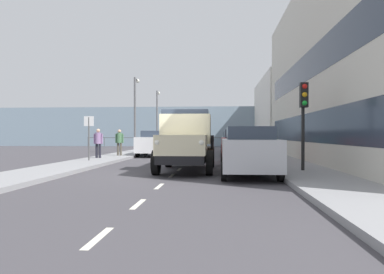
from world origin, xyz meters
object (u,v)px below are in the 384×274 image
(pedestrian_near_railing, at_px, (98,141))
(lamp_post_promenade, at_px, (135,107))
(car_teal_kerbside_2, at_px, (235,143))
(pedestrian_with_bag, at_px, (119,140))
(car_red_kerbside_1, at_px, (239,146))
(car_grey_kerbside_3, at_px, (232,141))
(traffic_light_near, at_px, (304,107))
(car_silver_kerbside_near, at_px, (249,151))
(street_sign, at_px, (89,130))
(car_white_oppositeside_0, at_px, (155,143))
(lamp_post_far, at_px, (157,113))
(truck_vintage_cream, at_px, (186,142))

(pedestrian_near_railing, height_order, lamp_post_promenade, lamp_post_promenade)
(car_teal_kerbside_2, relative_size, pedestrian_with_bag, 2.74)
(car_red_kerbside_1, xyz_separation_m, car_grey_kerbside_3, (-0.00, -11.75, -0.00))
(car_teal_kerbside_2, height_order, traffic_light_near, traffic_light_near)
(car_grey_kerbside_3, height_order, pedestrian_near_railing, pedestrian_near_railing)
(pedestrian_with_bag, bearing_deg, car_red_kerbside_1, 153.40)
(car_silver_kerbside_near, relative_size, street_sign, 1.94)
(car_white_oppositeside_0, relative_size, traffic_light_near, 1.37)
(car_grey_kerbside_3, xyz_separation_m, traffic_light_near, (-2.05, 16.98, 1.58))
(car_teal_kerbside_2, bearing_deg, lamp_post_far, -58.39)
(pedestrian_with_bag, xyz_separation_m, street_sign, (0.32, 4.45, 0.57))
(lamp_post_promenade, xyz_separation_m, street_sign, (0.13, 9.60, -1.94))
(car_silver_kerbside_near, height_order, pedestrian_near_railing, pedestrian_near_railing)
(lamp_post_far, bearing_deg, car_grey_kerbside_3, 138.51)
(truck_vintage_cream, distance_m, car_red_kerbside_1, 5.05)
(truck_vintage_cream, relative_size, car_white_oppositeside_0, 1.29)
(car_silver_kerbside_near, distance_m, car_red_kerbside_1, 6.02)
(car_red_kerbside_1, height_order, car_white_oppositeside_0, same)
(truck_vintage_cream, bearing_deg, lamp_post_far, -77.31)
(car_grey_kerbside_3, bearing_deg, lamp_post_far, -41.49)
(street_sign, bearing_deg, pedestrian_with_bag, -94.13)
(car_teal_kerbside_2, distance_m, lamp_post_promenade, 8.42)
(pedestrian_near_railing, bearing_deg, street_sign, 95.88)
(car_teal_kerbside_2, bearing_deg, pedestrian_near_railing, 32.37)
(car_silver_kerbside_near, xyz_separation_m, traffic_light_near, (-2.05, -0.80, 1.58))
(car_white_oppositeside_0, xyz_separation_m, lamp_post_far, (2.08, -12.85, 2.79))
(car_teal_kerbside_2, relative_size, street_sign, 2.00)
(car_silver_kerbside_near, xyz_separation_m, pedestrian_near_railing, (7.86, -7.25, 0.22))
(car_white_oppositeside_0, relative_size, street_sign, 1.94)
(car_grey_kerbside_3, xyz_separation_m, pedestrian_with_bag, (7.33, 8.08, 0.22))
(car_teal_kerbside_2, distance_m, lamp_post_far, 14.54)
(car_teal_kerbside_2, xyz_separation_m, traffic_light_near, (-2.05, 11.44, 1.58))
(traffic_light_near, bearing_deg, street_sign, -24.65)
(car_red_kerbside_1, bearing_deg, street_sign, 5.79)
(car_grey_kerbside_3, distance_m, lamp_post_far, 10.37)
(traffic_light_near, bearing_deg, lamp_post_promenade, -55.73)
(traffic_light_near, relative_size, street_sign, 1.42)
(pedestrian_near_railing, relative_size, lamp_post_promenade, 0.29)
(car_teal_kerbside_2, distance_m, traffic_light_near, 11.73)
(car_grey_kerbside_3, distance_m, street_sign, 14.70)
(car_silver_kerbside_near, height_order, car_white_oppositeside_0, same)
(lamp_post_far, bearing_deg, pedestrian_near_railing, 88.74)
(car_teal_kerbside_2, xyz_separation_m, car_white_oppositeside_0, (5.40, 0.70, 0.00))
(truck_vintage_cream, relative_size, car_grey_kerbside_3, 1.37)
(car_silver_kerbside_near, relative_size, car_white_oppositeside_0, 1.00)
(truck_vintage_cream, relative_size, car_teal_kerbside_2, 1.26)
(car_silver_kerbside_near, relative_size, lamp_post_far, 0.74)
(lamp_post_far, bearing_deg, car_red_kerbside_1, 112.16)
(car_red_kerbside_1, relative_size, traffic_light_near, 1.40)
(pedestrian_near_railing, bearing_deg, car_white_oppositeside_0, -119.82)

